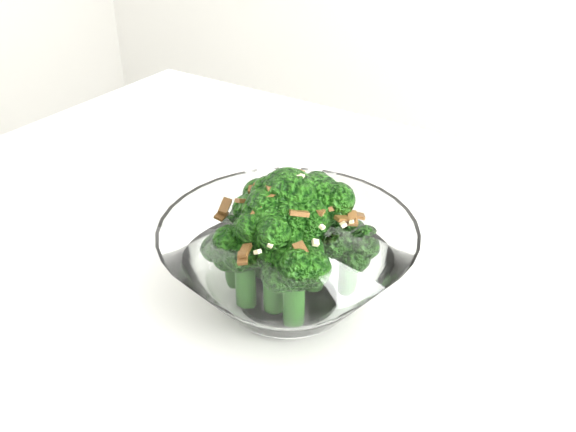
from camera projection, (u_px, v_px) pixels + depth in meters
The scene contains 2 objects.
table at pixel (386, 403), 0.54m from camera, with size 1.26×0.89×0.75m.
broccoli_dish at pixel (288, 257), 0.52m from camera, with size 0.21×0.21×0.13m.
Camera 1 is at (0.17, -0.24, 1.10)m, focal length 40.00 mm.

